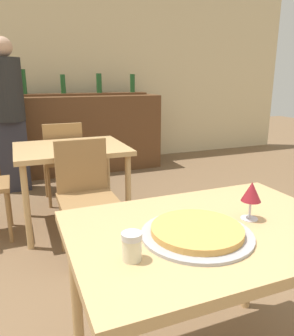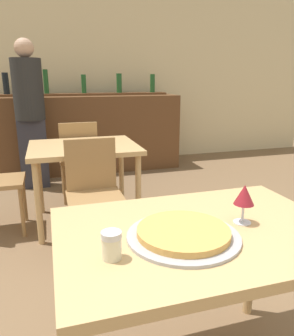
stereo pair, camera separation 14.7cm
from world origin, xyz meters
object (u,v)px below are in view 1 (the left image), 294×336
Objects in this scene: chair_far_side_front at (85,190)px; cheese_shaker at (132,246)px; chair_far_side_back at (63,156)px; person_standing at (9,111)px; wine_glass at (252,193)px; pizza_tray at (197,232)px.

cheese_shaker is (-0.12, -1.38, 0.28)m from chair_far_side_front.
chair_far_side_back is 0.50× the size of person_standing.
person_standing is at bearing 106.48° from wine_glass.
wine_glass is at bearing 9.34° from pizza_tray.
wine_glass is (0.55, 0.11, 0.07)m from cheese_shaker.
chair_far_side_back is at bearing 87.19° from cheese_shaker.
cheese_shaker is (-0.27, -0.06, 0.03)m from pizza_tray.
chair_far_side_front is at bearing 90.00° from chair_far_side_back.
person_standing is (-0.63, 3.09, 0.18)m from pizza_tray.
cheese_shaker is at bearing -83.65° from person_standing.
pizza_tray is 0.24× the size of person_standing.
cheese_shaker is (-0.12, -2.52, 0.28)m from chair_far_side_back.
pizza_tray is (0.15, -2.46, 0.25)m from chair_far_side_back.
chair_far_side_back is 2.10× the size of pizza_tray.
cheese_shaker is at bearing -166.96° from pizza_tray.
chair_far_side_back is (0.00, 1.14, 0.00)m from chair_far_side_front.
wine_glass is at bearing 11.20° from cheese_shaker.
person_standing is at bearing 96.35° from cheese_shaker.
cheese_shaker is 3.18m from person_standing.
chair_far_side_back is at bearing 100.02° from wine_glass.
person_standing is at bearing 101.44° from pizza_tray.
person_standing reaches higher than chair_far_side_back.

